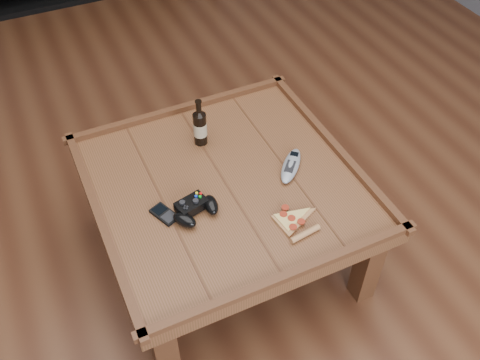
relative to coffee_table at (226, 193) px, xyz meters
name	(u,v)px	position (x,y,z in m)	size (l,w,h in m)	color
ground	(227,252)	(0.00, 0.00, -0.39)	(6.00, 6.00, 0.00)	#442213
coffee_table	(226,193)	(0.00, 0.00, 0.00)	(1.03, 1.03, 0.48)	#523217
beer_bottle	(200,126)	(0.00, 0.25, 0.14)	(0.06, 0.06, 0.21)	black
game_controller	(195,209)	(-0.16, -0.10, 0.08)	(0.19, 0.15, 0.05)	black
pizza_slice	(293,222)	(0.14, -0.29, 0.07)	(0.16, 0.23, 0.02)	#AF7D4C
smartphone	(164,214)	(-0.27, -0.06, 0.07)	(0.09, 0.12, 0.01)	black
remote_control	(291,166)	(0.26, -0.04, 0.07)	(0.18, 0.19, 0.03)	gray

